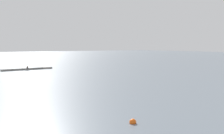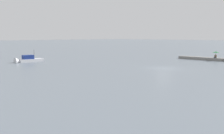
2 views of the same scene
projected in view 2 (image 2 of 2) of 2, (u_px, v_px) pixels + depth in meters
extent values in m
plane|color=slate|center=(163.00, 68.00, 39.47)|extent=(500.00, 500.00, 0.00)
cube|color=gray|center=(216.00, 59.00, 51.70)|extent=(3.01, 1.50, 0.55)
cube|color=gray|center=(201.00, 58.00, 53.89)|extent=(3.01, 1.50, 0.55)
cube|color=gray|center=(187.00, 57.00, 56.08)|extent=(3.01, 1.50, 0.55)
cube|color=#1E2333|center=(215.00, 58.00, 51.41)|extent=(0.43, 0.48, 0.16)
cube|color=brown|center=(216.00, 56.00, 51.62)|extent=(0.43, 0.29, 0.52)
sphere|color=tan|center=(216.00, 55.00, 51.58)|extent=(0.22, 0.22, 0.22)
cylinder|color=black|center=(216.00, 55.00, 51.68)|extent=(0.02, 0.02, 1.05)
cone|color=#19662D|center=(216.00, 52.00, 51.61)|extent=(1.25, 1.25, 0.22)
sphere|color=black|center=(216.00, 51.00, 51.59)|extent=(0.05, 0.05, 0.05)
cube|color=silver|center=(31.00, 61.00, 49.49)|extent=(1.97, 4.45, 0.72)
cone|color=silver|center=(19.00, 62.00, 48.12)|extent=(1.65, 1.65, 1.52)
cube|color=navy|center=(28.00, 57.00, 49.08)|extent=(1.37, 2.00, 0.72)
cube|color=#283847|center=(25.00, 57.00, 48.75)|extent=(1.14, 0.19, 0.50)
cylinder|color=black|center=(34.00, 52.00, 49.72)|extent=(0.04, 0.04, 1.01)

